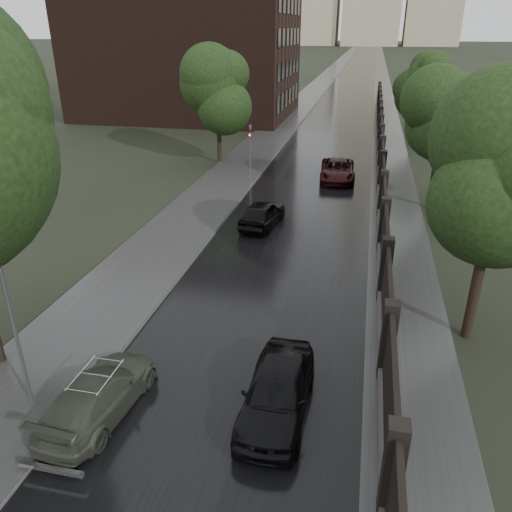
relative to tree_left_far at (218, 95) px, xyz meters
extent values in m
plane|color=black|center=(8.00, -30.00, -5.24)|extent=(800.00, 800.00, 0.00)
cube|color=black|center=(8.00, 160.00, -5.23)|extent=(8.00, 420.00, 0.02)
cube|color=#2D2D2D|center=(2.00, 160.00, -5.16)|extent=(4.00, 420.00, 0.16)
cube|color=#2D2D2D|center=(13.50, 160.00, -5.20)|extent=(3.00, 420.00, 0.08)
cube|color=#383533|center=(12.60, 2.00, -4.99)|extent=(0.40, 75.00, 0.50)
cube|color=black|center=(12.60, 2.00, -3.74)|extent=(0.15, 75.00, 2.00)
cube|color=black|center=(12.60, 40.00, -3.89)|extent=(0.45, 0.45, 2.70)
cylinder|color=black|center=(0.00, 0.00, -2.32)|extent=(0.36, 0.36, 5.85)
sphere|color=black|center=(0.00, 0.00, 0.02)|extent=(4.25, 4.25, 4.25)
cylinder|color=black|center=(15.50, -22.00, -2.48)|extent=(0.36, 0.36, 5.53)
sphere|color=black|center=(15.50, -22.00, -0.27)|extent=(4.08, 4.08, 4.08)
cylinder|color=black|center=(15.50, -8.00, -2.48)|extent=(0.36, 0.36, 5.53)
sphere|color=black|center=(15.50, -8.00, -0.27)|extent=(4.08, 4.08, 4.08)
cylinder|color=black|center=(15.50, 10.00, -2.48)|extent=(0.36, 0.36, 5.53)
sphere|color=black|center=(15.50, 10.00, -0.27)|extent=(4.08, 4.08, 4.08)
cylinder|color=#59595E|center=(2.60, -28.50, -2.74)|extent=(0.10, 0.10, 5.00)
cylinder|color=#59595E|center=(3.70, -5.00, -3.74)|extent=(0.12, 0.12, 3.00)
imported|color=#59595E|center=(3.70, -5.00, -1.74)|extent=(0.16, 0.20, 1.00)
sphere|color=#FF0C0C|center=(3.70, -5.15, -1.89)|extent=(0.14, 0.14, 0.14)
cube|color=black|center=(-10.00, 22.00, 4.76)|extent=(24.00, 18.00, 20.00)
cube|color=tan|center=(-24.00, 270.00, 16.76)|extent=(28.00, 22.00, 44.00)
cube|color=tan|center=(40.00, 270.00, 16.76)|extent=(28.00, 22.00, 44.00)
imported|color=#3B4134|center=(4.71, -28.34, -4.60)|extent=(2.13, 4.52, 1.28)
imported|color=black|center=(6.20, -12.95, -4.54)|extent=(2.18, 4.32, 1.41)
imported|color=black|center=(9.60, -27.25, -4.49)|extent=(1.84, 4.46, 1.51)
imported|color=black|center=(9.60, -3.01, -4.53)|extent=(2.68, 5.25, 1.42)
camera|label=1|loc=(11.41, -38.19, 4.80)|focal=35.00mm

